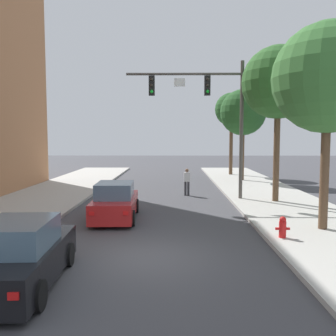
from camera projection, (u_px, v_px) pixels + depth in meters
name	position (u px, v px, depth m)	size (l,w,h in m)	color
ground_plane	(144.00, 257.00, 10.73)	(120.00, 120.00, 0.00)	#424247
traffic_signal_mast	(209.00, 104.00, 19.79)	(6.39, 0.38, 7.50)	#514C47
car_lead_red	(115.00, 202.00, 15.67)	(1.96, 4.30, 1.60)	#B21E1E
car_following_black	(20.00, 257.00, 8.56)	(2.00, 4.31, 1.60)	black
pedestrian_crossing_road	(187.00, 181.00, 22.02)	(0.36, 0.22, 1.64)	#333338
fire_hydrant	(283.00, 227.00, 12.24)	(0.48, 0.24, 0.72)	red
street_tree_nearest	(328.00, 79.00, 13.01)	(3.97, 3.97, 7.48)	brown
street_tree_second	(278.00, 83.00, 18.84)	(3.78, 3.78, 8.11)	brown
street_tree_third	(243.00, 113.00, 28.46)	(3.60, 3.60, 7.13)	brown
street_tree_farthest	(232.00, 110.00, 32.78)	(3.00, 3.00, 7.40)	brown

